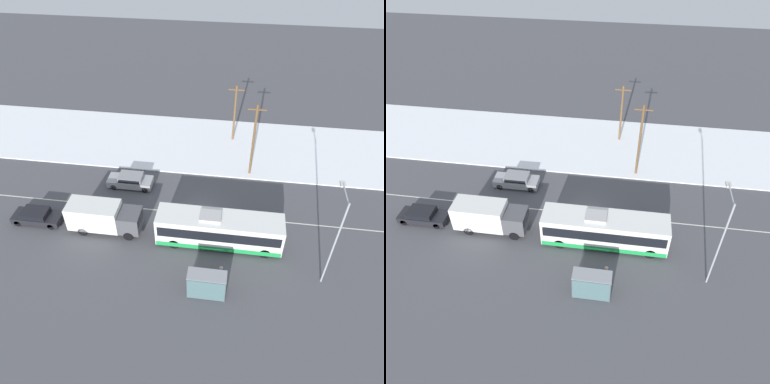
# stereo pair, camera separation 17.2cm
# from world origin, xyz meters

# --- Properties ---
(ground_plane) EXTENTS (120.00, 120.00, 0.00)m
(ground_plane) POSITION_xyz_m (0.00, 0.00, 0.00)
(ground_plane) COLOR #4C4C51
(snow_lot) EXTENTS (80.00, 11.80, 0.12)m
(snow_lot) POSITION_xyz_m (0.00, 11.92, 0.06)
(snow_lot) COLOR white
(snow_lot) RESTS_ON ground_plane
(lane_marking_center) EXTENTS (60.00, 0.12, 0.00)m
(lane_marking_center) POSITION_xyz_m (0.00, 0.00, 0.00)
(lane_marking_center) COLOR silver
(lane_marking_center) RESTS_ON ground_plane
(city_bus) EXTENTS (10.77, 2.57, 3.24)m
(city_bus) POSITION_xyz_m (1.95, -3.30, 1.58)
(city_bus) COLOR white
(city_bus) RESTS_ON ground_plane
(box_truck) EXTENTS (6.53, 2.30, 2.84)m
(box_truck) POSITION_xyz_m (-8.45, -3.06, 1.58)
(box_truck) COLOR silver
(box_truck) RESTS_ON ground_plane
(sedan_car) EXTENTS (4.58, 1.80, 1.42)m
(sedan_car) POSITION_xyz_m (-7.70, 3.22, 0.78)
(sedan_car) COLOR #9E9EA3
(sedan_car) RESTS_ON ground_plane
(parked_car_near_truck) EXTENTS (4.50, 1.80, 1.33)m
(parked_car_near_truck) POSITION_xyz_m (-14.95, -3.01, 0.74)
(parked_car_near_truck) COLOR black
(parked_car_near_truck) RESTS_ON ground_plane
(pedestrian_at_stop) EXTENTS (0.66, 0.29, 1.83)m
(pedestrian_at_stop) POSITION_xyz_m (2.44, -7.44, 1.12)
(pedestrian_at_stop) COLOR #23232D
(pedestrian_at_stop) RESTS_ON ground_plane
(bus_shelter) EXTENTS (2.95, 1.20, 2.40)m
(bus_shelter) POSITION_xyz_m (1.47, -9.03, 1.68)
(bus_shelter) COLOR gray
(bus_shelter) RESTS_ON ground_plane
(streetlamp) EXTENTS (0.36, 2.65, 8.44)m
(streetlamp) POSITION_xyz_m (10.43, -5.85, 5.25)
(streetlamp) COLOR #9EA3A8
(streetlamp) RESTS_ON ground_plane
(utility_pole_roadside) EXTENTS (1.80, 0.24, 8.23)m
(utility_pole_roadside) POSITION_xyz_m (4.45, 6.98, 4.30)
(utility_pole_roadside) COLOR brown
(utility_pole_roadside) RESTS_ON ground_plane
(utility_pole_snowlot) EXTENTS (1.80, 0.24, 7.04)m
(utility_pole_snowlot) POSITION_xyz_m (2.27, 13.47, 3.70)
(utility_pole_snowlot) COLOR brown
(utility_pole_snowlot) RESTS_ON ground_plane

